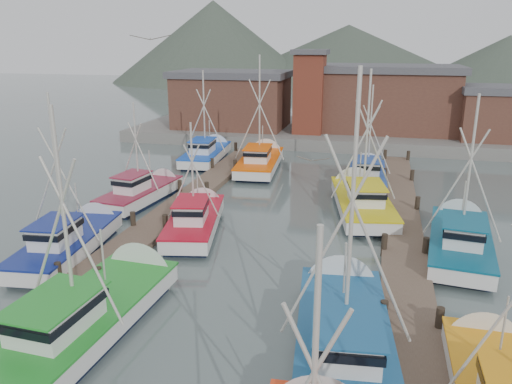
% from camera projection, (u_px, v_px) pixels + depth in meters
% --- Properties ---
extents(ground, '(260.00, 260.00, 0.00)m').
position_uv_depth(ground, '(245.00, 287.00, 22.27)').
color(ground, '#485654').
rests_on(ground, ground).
extents(dock_left, '(2.30, 46.00, 1.50)m').
position_uv_depth(dock_left, '(142.00, 236.00, 27.59)').
color(dock_left, brown).
rests_on(dock_left, ground).
extents(dock_right, '(2.30, 46.00, 1.50)m').
position_uv_depth(dock_right, '(405.00, 262.00, 24.34)').
color(dock_right, brown).
rests_on(dock_right, ground).
extents(quay, '(44.00, 16.00, 1.20)m').
position_uv_depth(quay, '(331.00, 133.00, 56.45)').
color(quay, slate).
rests_on(quay, ground).
extents(shed_left, '(12.72, 8.48, 6.20)m').
position_uv_depth(shed_left, '(232.00, 99.00, 56.06)').
color(shed_left, brown).
rests_on(shed_left, quay).
extents(shed_center, '(14.84, 9.54, 6.90)m').
position_uv_depth(shed_center, '(388.00, 98.00, 53.87)').
color(shed_center, brown).
rests_on(shed_center, quay).
extents(shed_right, '(8.48, 6.36, 5.20)m').
position_uv_depth(shed_right, '(503.00, 113.00, 48.78)').
color(shed_right, brown).
rests_on(shed_right, quay).
extents(lookout_tower, '(3.60, 3.60, 8.50)m').
position_uv_depth(lookout_tower, '(309.00, 91.00, 51.76)').
color(lookout_tower, maroon).
rests_on(lookout_tower, quay).
extents(distant_hills, '(175.00, 140.00, 42.00)m').
position_uv_depth(distant_hills, '(316.00, 81.00, 139.05)').
color(distant_hills, '#445143').
rests_on(distant_hills, ground).
extents(boat_4, '(3.95, 10.52, 9.60)m').
position_uv_depth(boat_4, '(90.00, 314.00, 18.79)').
color(boat_4, black).
rests_on(boat_4, ground).
extents(boat_5, '(4.33, 10.45, 10.82)m').
position_uv_depth(boat_5, '(343.00, 332.00, 17.59)').
color(boat_5, black).
rests_on(boat_5, ground).
extents(boat_6, '(3.65, 8.81, 8.98)m').
position_uv_depth(boat_6, '(72.00, 240.00, 25.72)').
color(boat_6, black).
rests_on(boat_6, ground).
extents(boat_8, '(4.11, 8.61, 7.04)m').
position_uv_depth(boat_8, '(196.00, 219.00, 28.83)').
color(boat_8, black).
rests_on(boat_8, ground).
extents(boat_9, '(4.82, 10.34, 9.91)m').
position_uv_depth(boat_9, '(361.00, 200.00, 32.25)').
color(boat_9, black).
rests_on(boat_9, ground).
extents(boat_10, '(3.25, 8.13, 7.40)m').
position_uv_depth(boat_10, '(144.00, 192.00, 34.05)').
color(boat_10, black).
rests_on(boat_10, ground).
extents(boat_11, '(3.87, 9.47, 9.02)m').
position_uv_depth(boat_11, '(460.00, 239.00, 25.91)').
color(boat_11, black).
rests_on(boat_11, ground).
extents(boat_12, '(4.16, 9.95, 10.39)m').
position_uv_depth(boat_12, '(261.00, 161.00, 42.78)').
color(boat_12, black).
rests_on(boat_12, ground).
extents(boat_13, '(3.33, 8.68, 8.26)m').
position_uv_depth(boat_13, '(367.00, 175.00, 38.29)').
color(boat_13, black).
rests_on(boat_13, ground).
extents(boat_14, '(3.69, 9.34, 8.92)m').
position_uv_depth(boat_14, '(207.00, 153.00, 45.72)').
color(boat_14, black).
rests_on(boat_14, ground).
extents(gull_near, '(1.54, 0.66, 0.24)m').
position_uv_depth(gull_near, '(150.00, 38.00, 18.29)').
color(gull_near, gray).
rests_on(gull_near, ground).
extents(gull_far, '(1.55, 0.64, 0.24)m').
position_uv_depth(gull_far, '(313.00, 160.00, 23.25)').
color(gull_far, gray).
rests_on(gull_far, ground).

